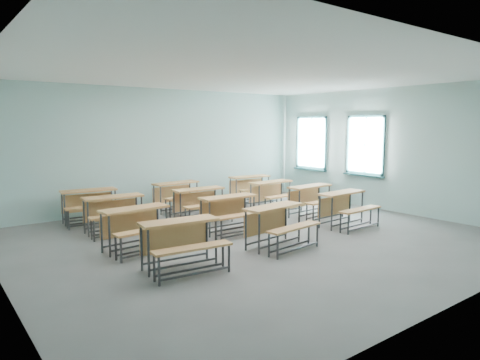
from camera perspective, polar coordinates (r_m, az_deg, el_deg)
The scene contains 13 objects.
room at distance 8.45m, azimuth 2.61°, elevation 3.03°, with size 9.04×8.04×3.24m.
desk_unit_r0c0 at distance 6.70m, azimuth -7.71°, elevation -7.58°, with size 1.30×0.94×0.76m.
desk_unit_r0c1 at distance 7.86m, azimuth 5.09°, elevation -5.33°, with size 1.32×0.97×0.76m.
desk_unit_r0c2 at distance 9.71m, azimuth 13.91°, elevation -3.09°, with size 1.27×0.90×0.76m.
desk_unit_r1c0 at distance 7.86m, azimuth -13.46°, elevation -5.50°, with size 1.28×0.90×0.76m.
desk_unit_r1c1 at distance 8.88m, azimuth -1.19°, elevation -3.83°, with size 1.24×0.84×0.76m.
desk_unit_r1c2 at distance 10.58m, azimuth 9.72°, elevation -2.13°, with size 1.27×0.90×0.76m.
desk_unit_r2c0 at distance 9.26m, azimuth -16.34°, elevation -3.68°, with size 1.27×0.90×0.76m.
desk_unit_r2c1 at distance 10.01m, azimuth -5.23°, elevation -2.60°, with size 1.25×0.86×0.76m.
desk_unit_r2c2 at distance 11.25m, azimuth 4.51°, elevation -1.49°, with size 1.25×0.87×0.76m.
desk_unit_r3c0 at distance 10.35m, azimuth -19.35°, elevation -2.65°, with size 1.30×0.94×0.76m.
desk_unit_r3c1 at distance 11.17m, azimuth -8.23°, elevation -1.61°, with size 1.29×0.92×0.76m.
desk_unit_r3c2 at distance 12.40m, azimuth 1.57°, elevation -0.66°, with size 1.29×0.92×0.76m.
Camera 1 is at (-5.30, -6.45, 2.22)m, focal length 32.00 mm.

